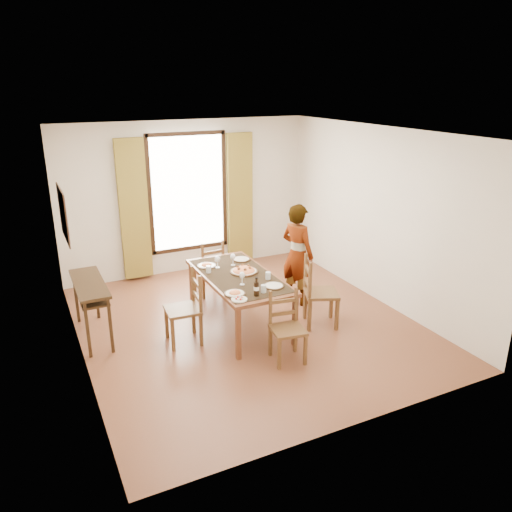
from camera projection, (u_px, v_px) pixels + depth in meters
name	position (u px, v px, depth m)	size (l,w,h in m)	color
ground	(247.00, 324.00, 7.19)	(5.00, 5.00, 0.00)	brown
room_shell	(242.00, 219.00, 6.79)	(4.60, 5.10, 2.74)	beige
console_table	(90.00, 290.00, 6.64)	(0.38, 1.20, 0.80)	#332011
dining_table	(239.00, 279.00, 6.98)	(0.93, 1.88, 0.76)	brown
chair_west	(185.00, 310.00, 6.57)	(0.47, 0.47, 0.99)	brown
chair_north	(209.00, 269.00, 8.08)	(0.44, 0.44, 0.93)	brown
chair_south	(287.00, 329.00, 6.16)	(0.45, 0.45, 0.89)	brown
chair_east	(319.00, 294.00, 7.04)	(0.59, 0.59, 1.02)	brown
man	(297.00, 254.00, 7.67)	(0.56, 0.67, 1.59)	gray
plate_sw	(235.00, 292.00, 6.32)	(0.27, 0.27, 0.05)	silver
plate_se	(274.00, 285.00, 6.55)	(0.27, 0.27, 0.05)	silver
plate_nw	(207.00, 265.00, 7.27)	(0.27, 0.27, 0.05)	silver
plate_ne	(241.00, 258.00, 7.53)	(0.27, 0.27, 0.05)	silver
pasta_platter	(244.00, 269.00, 7.04)	(0.40, 0.40, 0.10)	red
caprese_plate	(239.00, 299.00, 6.16)	(0.20, 0.20, 0.04)	silver
wine_glass_a	(242.00, 278.00, 6.60)	(0.08, 0.08, 0.18)	white
wine_glass_b	(233.00, 259.00, 7.29)	(0.08, 0.08, 0.18)	white
wine_glass_c	(217.00, 262.00, 7.20)	(0.08, 0.08, 0.18)	white
tumbler_a	(268.00, 276.00, 6.80)	(0.07, 0.07, 0.10)	silver
tumbler_b	(209.00, 269.00, 7.03)	(0.07, 0.07, 0.10)	silver
tumbler_c	(264.00, 289.00, 6.37)	(0.07, 0.07, 0.10)	silver
wine_bottle	(256.00, 287.00, 6.25)	(0.07, 0.07, 0.25)	black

